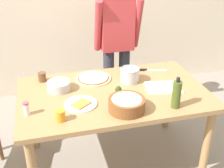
# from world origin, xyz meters

# --- Properties ---
(ground) EXTENTS (8.00, 8.00, 0.00)m
(ground) POSITION_xyz_m (0.00, 0.00, 0.00)
(ground) COLOR gray
(dining_table) EXTENTS (1.60, 0.96, 0.76)m
(dining_table) POSITION_xyz_m (0.00, 0.00, 0.67)
(dining_table) COLOR #A37A4C
(dining_table) RESTS_ON ground
(person_cook) EXTENTS (0.49, 0.25, 1.62)m
(person_cook) POSITION_xyz_m (0.24, 0.76, 0.94)
(person_cook) COLOR #2D2D38
(person_cook) RESTS_ON ground
(pizza_raw_on_board) EXTENTS (0.33, 0.33, 0.02)m
(pizza_raw_on_board) POSITION_xyz_m (-0.12, 0.28, 0.77)
(pizza_raw_on_board) COLOR beige
(pizza_raw_on_board) RESTS_ON dining_table
(plate_with_slice) EXTENTS (0.26, 0.26, 0.02)m
(plate_with_slice) POSITION_xyz_m (-0.30, -0.14, 0.77)
(plate_with_slice) COLOR white
(plate_with_slice) RESTS_ON dining_table
(popcorn_bowl) EXTENTS (0.28, 0.28, 0.11)m
(popcorn_bowl) POSITION_xyz_m (0.02, -0.30, 0.82)
(popcorn_bowl) COLOR brown
(popcorn_bowl) RESTS_ON dining_table
(mixing_bowl_steel) EXTENTS (0.20, 0.20, 0.08)m
(mixing_bowl_steel) POSITION_xyz_m (-0.44, 0.15, 0.80)
(mixing_bowl_steel) COLOR #B7B7BC
(mixing_bowl_steel) RESTS_ON dining_table
(olive_oil_bottle) EXTENTS (0.07, 0.07, 0.26)m
(olive_oil_bottle) POSITION_xyz_m (0.40, -0.35, 0.87)
(olive_oil_bottle) COLOR #47561E
(olive_oil_bottle) RESTS_ON dining_table
(steel_pot) EXTENTS (0.17, 0.17, 0.13)m
(steel_pot) POSITION_xyz_m (0.19, 0.15, 0.83)
(steel_pot) COLOR #B7B7BC
(steel_pot) RESTS_ON dining_table
(cup_orange) EXTENTS (0.07, 0.07, 0.08)m
(cup_orange) POSITION_xyz_m (-0.48, -0.32, 0.80)
(cup_orange) COLOR orange
(cup_orange) RESTS_ON dining_table
(cup_small_brown) EXTENTS (0.07, 0.07, 0.08)m
(cup_small_brown) POSITION_xyz_m (-0.58, 0.36, 0.80)
(cup_small_brown) COLOR brown
(cup_small_brown) RESTS_ON dining_table
(salt_shaker) EXTENTS (0.04, 0.04, 0.11)m
(salt_shaker) POSITION_xyz_m (-0.71, -0.17, 0.81)
(salt_shaker) COLOR white
(salt_shaker) RESTS_ON dining_table
(cutting_board_white) EXTENTS (0.33, 0.27, 0.01)m
(cutting_board_white) POSITION_xyz_m (0.44, -0.04, 0.77)
(cutting_board_white) COLOR white
(cutting_board_white) RESTS_ON dining_table
(chef_knife) EXTENTS (0.29, 0.10, 0.02)m
(chef_knife) POSITION_xyz_m (0.44, 0.32, 0.77)
(chef_knife) COLOR silver
(chef_knife) RESTS_ON dining_table
(avocado) EXTENTS (0.06, 0.06, 0.07)m
(avocado) POSITION_xyz_m (0.03, -0.04, 0.80)
(avocado) COLOR #2D4219
(avocado) RESTS_ON dining_table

